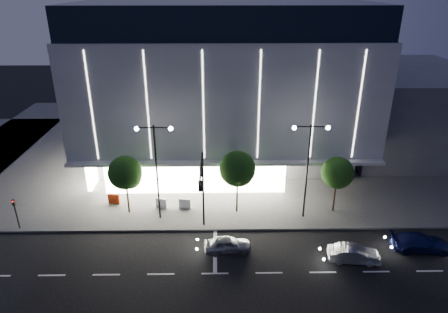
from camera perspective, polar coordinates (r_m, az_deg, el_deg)
ground at (r=31.94m, az=-4.99°, el=-14.62°), size 160.00×160.00×0.00m
sidewalk_museum at (r=52.88m, az=2.07°, el=1.79°), size 70.00×40.00×0.15m
museum at (r=48.47m, az=-0.10°, el=11.17°), size 30.00×25.80×18.00m
annex_building at (r=56.42m, az=24.12°, el=6.41°), size 16.00×20.00×10.00m
traffic_mast at (r=31.97m, az=-3.14°, el=-3.79°), size 0.33×5.89×7.07m
street_lamp_west at (r=34.35m, az=-9.70°, el=-0.37°), size 3.16×0.36×9.00m
street_lamp_east at (r=34.81m, az=11.95°, el=-0.22°), size 3.16×0.36×9.00m
ped_signal_far at (r=38.57m, az=-27.63°, el=-6.90°), size 0.22×0.24×3.00m
tree_left at (r=36.62m, az=-13.88°, el=-2.50°), size 3.02×3.02×5.72m
tree_mid at (r=35.59m, az=1.97°, el=-2.02°), size 3.25×3.25×6.15m
tree_right at (r=37.33m, az=15.90°, el=-2.47°), size 2.91×2.91×5.51m
car_lead at (r=32.43m, az=0.53°, el=-12.45°), size 3.81×1.76×1.26m
car_second at (r=32.96m, az=18.06°, el=-13.12°), size 4.04×1.80×1.29m
car_third at (r=36.17m, az=26.22°, el=-10.93°), size 4.76×2.18×1.35m
barrier_a at (r=39.97m, az=-15.46°, el=-5.83°), size 1.12×0.39×1.00m
barrier_b at (r=37.95m, az=-5.61°, el=-6.68°), size 1.12×0.40×1.00m
barrier_d at (r=38.30m, az=-8.90°, el=-6.57°), size 1.12×0.62×1.00m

